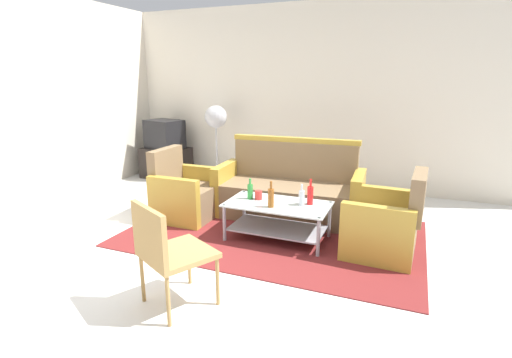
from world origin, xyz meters
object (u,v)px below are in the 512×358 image
at_px(armchair_left, 186,195).
at_px(television, 165,134).
at_px(tv_stand, 166,163).
at_px(coffee_table, 278,216).
at_px(bottle_red, 310,195).
at_px(armchair_right, 385,226).
at_px(pedestal_fan, 216,121).
at_px(wicker_chair, 167,248).
at_px(cup, 259,195).
at_px(bottle_clear, 302,197).
at_px(couch, 289,192).
at_px(bottle_green, 250,191).
at_px(bottle_brown, 271,197).

relative_size(armchair_left, television, 1.23).
xyz_separation_m(tv_stand, television, (0.00, 0.00, 0.50)).
height_order(coffee_table, bottle_red, bottle_red).
relative_size(armchair_right, tv_stand, 1.06).
relative_size(armchair_left, armchair_right, 1.00).
distance_m(pedestal_fan, wicker_chair, 3.70).
xyz_separation_m(cup, pedestal_fan, (-1.47, 1.81, 0.55)).
bearing_deg(television, armchair_right, 170.26).
distance_m(armchair_right, coffee_table, 1.10).
xyz_separation_m(coffee_table, bottle_clear, (0.25, 0.04, 0.23)).
bearing_deg(cup, wicker_chair, -93.62).
relative_size(cup, wicker_chair, 0.12).
bearing_deg(bottle_red, cup, -175.16).
xyz_separation_m(armchair_left, bottle_clear, (1.54, -0.19, 0.21)).
xyz_separation_m(armchair_left, television, (-1.39, 1.59, 0.47)).
bearing_deg(pedestal_fan, bottle_red, -40.96).
bearing_deg(television, armchair_left, 146.22).
relative_size(armchair_right, bottle_clear, 3.70).
distance_m(armchair_right, bottle_red, 0.80).
bearing_deg(coffee_table, bottle_clear, 8.78).
relative_size(bottle_red, cup, 2.77).
distance_m(coffee_table, bottle_red, 0.42).
height_order(cup, wicker_chair, wicker_chair).
relative_size(couch, bottle_green, 7.85).
xyz_separation_m(armchair_right, bottle_clear, (-0.84, -0.04, 0.21)).
height_order(bottle_brown, television, television).
bearing_deg(wicker_chair, tv_stand, 152.54).
distance_m(couch, armchair_left, 1.29).
xyz_separation_m(armchair_right, bottle_brown, (-1.12, -0.22, 0.23)).
distance_m(armchair_left, cup, 1.07).
distance_m(bottle_red, television, 3.47).
xyz_separation_m(bottle_clear, tv_stand, (-2.93, 1.78, -0.24)).
relative_size(bottle_clear, bottle_brown, 0.83).
height_order(coffee_table, bottle_clear, bottle_clear).
bearing_deg(coffee_table, bottle_green, 173.19).
xyz_separation_m(coffee_table, bottle_red, (0.32, 0.10, 0.24)).
distance_m(couch, bottle_red, 0.79).
bearing_deg(coffee_table, wicker_chair, -102.62).
relative_size(pedestal_fan, wicker_chair, 1.51).
distance_m(bottle_red, cup, 0.57).
bearing_deg(cup, armchair_left, 170.48).
bearing_deg(bottle_green, armchair_right, 1.68).
bearing_deg(bottle_clear, wicker_chair, -110.68).
height_order(bottle_red, cup, bottle_red).
height_order(armchair_left, bottle_green, armchair_left).
bearing_deg(couch, cup, 75.90).
distance_m(bottle_clear, wicker_chair, 1.68).
distance_m(armchair_left, wicker_chair, 2.01).
bearing_deg(tv_stand, bottle_clear, -31.24).
bearing_deg(couch, television, -25.48).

